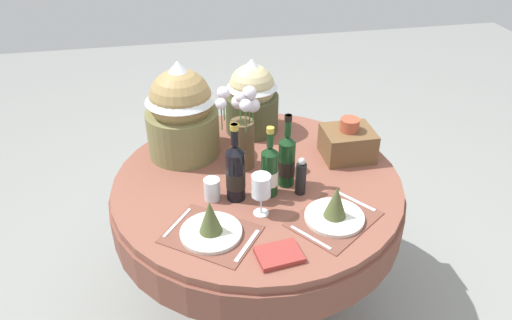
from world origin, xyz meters
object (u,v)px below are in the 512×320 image
wine_bottle_left (270,170)px  woven_basket_side_right (348,142)px  dining_table (257,201)px  gift_tub_back_centre (252,94)px  flower_vase (242,130)px  pepper_mill (301,177)px  place_setting_left (211,225)px  wine_bottle_rear (236,172)px  gift_tub_back_left (181,107)px  wine_bottle_centre (287,160)px  tumbler_near_left (212,189)px  book_on_table (279,255)px  wine_glass_left (261,187)px  place_setting_right (335,210)px

wine_bottle_left → woven_basket_side_right: wine_bottle_left is taller
dining_table → woven_basket_side_right: woven_basket_side_right is taller
dining_table → gift_tub_back_centre: gift_tub_back_centre is taller
flower_vase → pepper_mill: size_ratio=2.29×
place_setting_left → flower_vase: (0.20, 0.46, 0.14)m
gift_tub_back_centre → wine_bottle_rear: bearing=-107.1°
wine_bottle_rear → gift_tub_back_centre: 0.60m
wine_bottle_rear → gift_tub_back_left: gift_tub_back_left is taller
wine_bottle_centre → woven_basket_side_right: size_ratio=1.46×
tumbler_near_left → pepper_mill: pepper_mill is taller
wine_bottle_rear → tumbler_near_left: (-0.10, 0.01, -0.08)m
wine_bottle_rear → woven_basket_side_right: size_ratio=1.52×
pepper_mill → gift_tub_back_left: (-0.46, 0.43, 0.16)m
wine_bottle_centre → gift_tub_back_centre: gift_tub_back_centre is taller
pepper_mill → book_on_table: size_ratio=1.09×
book_on_table → flower_vase: bearing=85.2°
wine_bottle_left → wine_bottle_centre: 0.10m
place_setting_left → tumbler_near_left: bearing=82.0°
wine_glass_left → pepper_mill: bearing=28.8°
dining_table → wine_bottle_left: size_ratio=4.07×
place_setting_left → wine_bottle_left: (0.28, 0.22, 0.07)m
flower_vase → wine_glass_left: 0.37m
flower_vase → tumbler_near_left: size_ratio=4.18×
wine_bottle_left → wine_bottle_centre: size_ratio=0.95×
gift_tub_back_left → flower_vase: bearing=-34.1°
wine_glass_left → tumbler_near_left: wine_glass_left is taller
gift_tub_back_left → pepper_mill: bearing=-42.8°
gift_tub_back_centre → wine_bottle_centre: bearing=-83.6°
wine_bottle_centre → woven_basket_side_right: (0.34, 0.17, -0.05)m
gift_tub_back_centre → place_setting_right: bearing=-76.6°
flower_vase → book_on_table: 0.65m
tumbler_near_left → gift_tub_back_centre: bearing=63.8°
wine_bottle_rear → wine_glass_left: bearing=-56.3°
wine_bottle_centre → tumbler_near_left: size_ratio=3.53×
wine_bottle_centre → gift_tub_back_left: (-0.42, 0.35, 0.12)m
place_setting_left → tumbler_near_left: size_ratio=4.42×
flower_vase → woven_basket_side_right: bearing=-1.4°
tumbler_near_left → place_setting_left: bearing=-98.0°
wine_bottle_rear → wine_glass_left: wine_bottle_rear is taller
place_setting_left → wine_bottle_centre: 0.46m
flower_vase → woven_basket_side_right: (0.51, -0.01, -0.11)m
wine_bottle_rear → gift_tub_back_left: 0.47m
wine_glass_left → tumbler_near_left: 0.24m
place_setting_right → wine_bottle_centre: (-0.13, 0.28, 0.08)m
dining_table → place_setting_left: (-0.25, -0.34, 0.17)m
flower_vase → wine_bottle_left: bearing=-72.1°
place_setting_left → gift_tub_back_centre: size_ratio=1.09×
tumbler_near_left → book_on_table: tumbler_near_left is taller
wine_bottle_left → gift_tub_back_centre: 0.58m
tumbler_near_left → gift_tub_back_centre: size_ratio=0.25×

